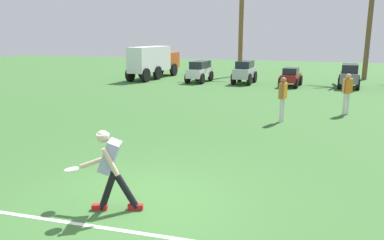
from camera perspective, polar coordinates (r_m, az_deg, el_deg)
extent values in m
plane|color=#396730|center=(6.98, -7.59, -12.35)|extent=(80.00, 80.00, 0.00)
cube|color=white|center=(6.20, -12.02, -15.94)|extent=(21.87, 1.53, 0.01)
cylinder|color=black|center=(6.68, -12.68, -10.40)|extent=(0.37, 0.23, 0.72)
cube|color=red|center=(6.84, -13.89, -12.74)|extent=(0.28, 0.18, 0.10)
cylinder|color=black|center=(6.62, -10.01, -10.49)|extent=(0.45, 0.26, 0.69)
cube|color=red|center=(6.72, -8.62, -12.95)|extent=(0.28, 0.18, 0.10)
cube|color=#9EA3D1|center=(6.45, -12.42, -5.42)|extent=(0.48, 0.45, 0.58)
sphere|color=beige|center=(6.38, -13.45, -2.46)|extent=(0.27, 0.27, 0.21)
cylinder|color=white|center=(6.37, -13.46, -2.19)|extent=(0.27, 0.27, 0.03)
cylinder|color=beige|center=(6.73, -14.39, -6.12)|extent=(0.57, 0.27, 0.27)
cylinder|color=beige|center=(6.27, -12.33, -6.27)|extent=(0.29, 0.17, 0.49)
cylinder|color=white|center=(6.92, -17.89, -7.19)|extent=(0.26, 0.26, 0.05)
cylinder|color=silver|center=(15.31, 22.19, 2.27)|extent=(0.16, 0.16, 0.82)
cylinder|color=silver|center=(15.45, 22.63, 2.32)|extent=(0.16, 0.16, 0.82)
cube|color=orange|center=(15.28, 22.63, 4.80)|extent=(0.38, 0.38, 0.54)
cylinder|color=tan|center=(15.12, 22.10, 4.81)|extent=(0.10, 0.10, 0.52)
cylinder|color=tan|center=(15.44, 23.15, 4.87)|extent=(0.10, 0.10, 0.52)
sphere|color=tan|center=(15.24, 22.75, 6.18)|extent=(0.28, 0.28, 0.20)
cylinder|color=silver|center=(13.28, 13.41, 1.40)|extent=(0.13, 0.13, 0.82)
cylinder|color=silver|center=(13.45, 13.66, 1.52)|extent=(0.13, 0.13, 0.82)
cube|color=orange|center=(13.26, 13.69, 4.34)|extent=(0.27, 0.37, 0.54)
cylinder|color=#936B4C|center=(13.06, 13.40, 4.28)|extent=(0.09, 0.09, 0.52)
cylinder|color=#936B4C|center=(13.45, 13.97, 4.49)|extent=(0.09, 0.09, 0.52)
sphere|color=#936B4C|center=(13.21, 13.77, 5.93)|extent=(0.24, 0.24, 0.20)
cube|color=silver|center=(24.18, 1.14, 7.21)|extent=(1.06, 2.44, 0.55)
cube|color=#1E232B|center=(24.28, 1.27, 8.43)|extent=(0.92, 1.83, 0.46)
cylinder|color=black|center=(25.16, 0.79, 6.80)|extent=(0.21, 0.67, 0.66)
cylinder|color=black|center=(24.83, 2.87, 6.71)|extent=(0.21, 0.67, 0.66)
cylinder|color=black|center=(23.61, -0.68, 6.41)|extent=(0.21, 0.67, 0.66)
cylinder|color=black|center=(23.26, 1.52, 6.31)|extent=(0.21, 0.67, 0.66)
cube|color=#B7BABF|center=(23.73, 8.00, 7.12)|extent=(1.05, 2.38, 0.60)
cube|color=#1E232B|center=(23.73, 8.07, 8.38)|extent=(0.91, 1.57, 0.44)
cylinder|color=black|center=(24.62, 7.29, 6.64)|extent=(0.20, 0.72, 0.72)
cylinder|color=black|center=(24.41, 9.53, 6.52)|extent=(0.20, 0.72, 0.72)
cylinder|color=black|center=(23.12, 6.34, 6.27)|extent=(0.20, 0.72, 0.72)
cylinder|color=black|center=(22.89, 8.72, 6.14)|extent=(0.20, 0.72, 0.72)
cube|color=maroon|center=(22.94, 14.83, 6.25)|extent=(1.07, 2.26, 0.42)
cube|color=#1E232B|center=(22.80, 14.84, 7.23)|extent=(0.88, 1.16, 0.38)
cylinder|color=black|center=(23.79, 14.03, 6.01)|extent=(0.23, 0.61, 0.60)
cylinder|color=black|center=(23.65, 16.19, 5.84)|extent=(0.23, 0.61, 0.60)
cylinder|color=black|center=(22.28, 13.32, 5.61)|extent=(0.23, 0.61, 0.60)
cylinder|color=black|center=(22.14, 15.62, 5.44)|extent=(0.23, 0.61, 0.60)
cube|color=slate|center=(23.41, 22.84, 6.04)|extent=(1.10, 2.45, 0.55)
cube|color=#1E232B|center=(23.51, 22.95, 7.29)|extent=(0.95, 1.85, 0.46)
cylinder|color=black|center=(24.27, 21.67, 5.69)|extent=(0.22, 0.67, 0.66)
cylinder|color=black|center=(24.27, 23.93, 5.49)|extent=(0.22, 0.67, 0.66)
cylinder|color=black|center=(22.61, 21.55, 5.24)|extent=(0.22, 0.67, 0.66)
cylinder|color=black|center=(22.61, 23.98, 5.03)|extent=(0.22, 0.67, 0.66)
cube|color=#CC4C19|center=(28.63, -3.59, 9.10)|extent=(1.13, 1.75, 1.15)
cube|color=white|center=(26.00, -6.45, 9.23)|extent=(1.35, 4.25, 1.65)
cylinder|color=black|center=(28.64, -4.91, 7.73)|extent=(0.28, 0.91, 0.90)
cylinder|color=black|center=(28.13, -2.80, 7.67)|extent=(0.28, 0.91, 0.90)
cylinder|color=black|center=(26.35, -7.51, 7.23)|extent=(0.28, 0.91, 0.90)
cylinder|color=black|center=(25.80, -5.27, 7.17)|extent=(0.28, 0.91, 0.90)
cylinder|color=black|center=(24.94, -9.39, 6.86)|extent=(0.28, 0.91, 0.90)
cylinder|color=black|center=(24.36, -7.06, 6.79)|extent=(0.28, 0.91, 0.90)
cylinder|color=brown|center=(28.33, 7.46, 13.33)|extent=(0.33, 0.33, 6.54)
cylinder|color=brown|center=(28.09, 25.41, 12.98)|extent=(0.33, 0.33, 7.27)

